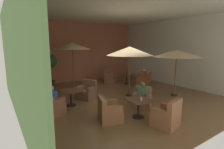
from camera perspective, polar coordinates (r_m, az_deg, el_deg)
ground_plane at (r=8.84m, az=1.74°, el=-7.13°), size 9.01×9.45×0.02m
wall_back_brick at (r=12.56m, az=-10.95°, el=7.31°), size 9.01×0.08×4.13m
wall_left_accent at (r=6.88m, az=-29.96°, el=4.41°), size 0.08×9.45×4.13m
wall_right_plain at (r=11.67m, az=19.97°, el=6.74°), size 0.08×9.45×4.13m
ceiling_slab at (r=8.62m, az=1.89°, el=20.49°), size 9.01×9.45×0.06m
cafe_table_front_left at (r=6.26m, az=8.71°, el=-9.42°), size 0.84×0.84×0.65m
armchair_front_left_north at (r=5.83m, az=17.61°, el=-13.10°), size 0.88×0.86×0.92m
armchair_front_left_east at (r=7.33m, az=9.93°, el=-8.21°), size 1.06×1.05×0.83m
armchair_front_left_south at (r=6.01m, az=-0.97°, el=-12.21°), size 0.95×1.01×0.81m
cafe_table_front_right at (r=11.45m, az=4.89°, el=-0.58°), size 0.81×0.81×0.65m
armchair_front_right_north at (r=11.90m, az=-0.51°, el=-1.03°), size 1.02×1.00×0.90m
armchair_front_right_east at (r=11.15m, az=10.60°, el=-1.98°), size 1.08×1.09×0.84m
cafe_table_mid_center at (r=7.55m, az=-13.44°, el=-6.25°), size 0.81×0.81×0.65m
armchair_mid_center_north at (r=6.83m, az=-19.39°, el=-10.03°), size 1.00×1.01×0.79m
armchair_mid_center_east at (r=8.44m, az=-8.36°, el=-5.73°), size 1.02×1.05×0.88m
patio_umbrella_tall_red at (r=9.11m, az=20.53°, el=6.45°), size 2.33×2.33×2.32m
patio_umbrella_center_beige at (r=8.55m, az=5.84°, el=7.64°), size 2.29×2.29×2.48m
patio_umbrella_near_wall at (r=10.02m, az=-12.97°, el=9.04°), size 2.07×2.07×2.68m
potted_tree_left_corner at (r=11.26m, az=-26.20°, el=1.91°), size 0.71×0.71×1.79m
potted_tree_mid_left at (r=11.54m, az=-19.57°, el=3.50°), size 0.83×0.83×1.97m
potted_tree_mid_right at (r=9.58m, az=-23.23°, el=1.56°), size 0.68×0.68×1.89m
patron_blue_shirt at (r=11.09m, az=10.47°, el=0.04°), size 0.43×0.39×0.62m
patron_by_window at (r=6.73m, az=-19.36°, el=-6.62°), size 0.39×0.45×0.69m
patron_with_friend at (r=7.18m, az=9.97°, el=-5.38°), size 0.43×0.45×0.67m
iced_drink_cup at (r=6.10m, az=9.55°, el=-8.00°), size 0.08×0.08×0.11m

